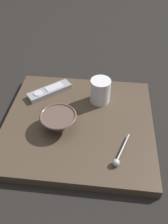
{
  "coord_description": "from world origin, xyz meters",
  "views": [
    {
      "loc": [
        -0.09,
        0.62,
        0.7
      ],
      "look_at": [
        -0.02,
        -0.03,
        0.06
      ],
      "focal_mm": 37.3,
      "sensor_mm": 36.0,
      "label": 1
    }
  ],
  "objects": [
    {
      "name": "tv_remote_near",
      "position": [
        0.15,
        -0.15,
        0.05
      ],
      "size": [
        0.18,
        0.17,
        0.02
      ],
      "color": "#9E9EA3",
      "rests_on": "table"
    },
    {
      "name": "table",
      "position": [
        0.0,
        0.0,
        0.02
      ],
      "size": [
        0.58,
        0.54,
        0.04
      ],
      "color": "#4C3D2D",
      "rests_on": "ground"
    },
    {
      "name": "ground_plane",
      "position": [
        0.0,
        0.0,
        0.0
      ],
      "size": [
        6.0,
        6.0,
        0.0
      ],
      "primitive_type": "plane",
      "color": "black"
    },
    {
      "name": "teaspoon",
      "position": [
        -0.15,
        0.17,
        0.05
      ],
      "size": [
        0.06,
        0.14,
        0.02
      ],
      "color": "silver",
      "rests_on": "table"
    },
    {
      "name": "coffee_mug",
      "position": [
        -0.07,
        -0.13,
        0.09
      ],
      "size": [
        0.08,
        0.08,
        0.1
      ],
      "color": "white",
      "rests_on": "table"
    },
    {
      "name": "cereal_bowl",
      "position": [
        0.07,
        0.04,
        0.07
      ],
      "size": [
        0.14,
        0.14,
        0.06
      ],
      "color": "brown",
      "rests_on": "table"
    }
  ]
}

